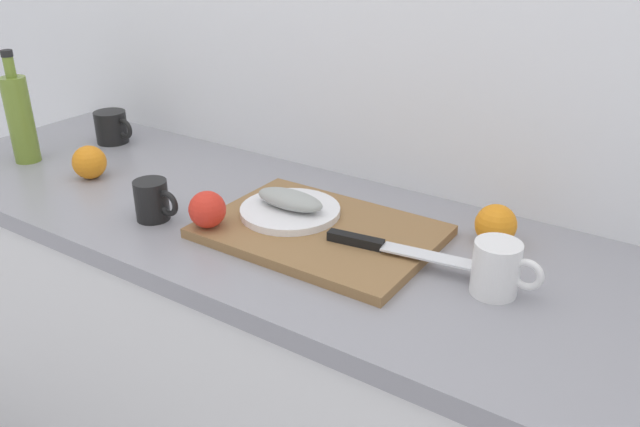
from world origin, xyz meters
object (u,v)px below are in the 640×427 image
at_px(coffee_mug_0, 153,200).
at_px(coffee_mug_2, 498,269).
at_px(orange_0, 496,225).
at_px(cutting_board, 320,232).
at_px(olive_oil_bottle, 20,117).
at_px(white_plate, 290,211).
at_px(fish_fillet, 290,200).
at_px(coffee_mug_1, 112,127).
at_px(chef_knife, 382,246).

height_order(coffee_mug_0, coffee_mug_2, coffee_mug_2).
height_order(coffee_mug_2, orange_0, coffee_mug_2).
relative_size(cutting_board, olive_oil_bottle, 1.59).
distance_m(olive_oil_bottle, orange_0, 1.19).
bearing_deg(cutting_board, olive_oil_bottle, -175.65).
height_order(white_plate, olive_oil_bottle, olive_oil_bottle).
height_order(white_plate, fish_fillet, fish_fillet).
bearing_deg(orange_0, coffee_mug_1, -179.59).
height_order(olive_oil_bottle, coffee_mug_2, olive_oil_bottle).
distance_m(white_plate, orange_0, 0.41).
bearing_deg(chef_knife, fish_fillet, 164.32).
bearing_deg(coffee_mug_1, coffee_mug_0, -31.24).
bearing_deg(orange_0, fish_fillet, -159.04).
distance_m(white_plate, coffee_mug_2, 0.45).
distance_m(cutting_board, fish_fillet, 0.10).
relative_size(coffee_mug_0, orange_0, 1.37).
bearing_deg(fish_fillet, orange_0, 20.96).
height_order(olive_oil_bottle, orange_0, olive_oil_bottle).
distance_m(cutting_board, coffee_mug_1, 0.82).
bearing_deg(coffee_mug_0, fish_fillet, 30.25).
height_order(white_plate, coffee_mug_2, coffee_mug_2).
bearing_deg(chef_knife, coffee_mug_2, -6.54).
bearing_deg(cutting_board, coffee_mug_1, 169.02).
bearing_deg(olive_oil_bottle, fish_fillet, 5.98).
distance_m(olive_oil_bottle, coffee_mug_2, 1.24).
xyz_separation_m(fish_fillet, coffee_mug_1, (-0.72, 0.14, -0.01)).
relative_size(olive_oil_bottle, coffee_mug_2, 2.38).
bearing_deg(chef_knife, white_plate, 164.32).
bearing_deg(coffee_mug_1, orange_0, 0.41).
distance_m(cutting_board, chef_knife, 0.15).
height_order(cutting_board, olive_oil_bottle, olive_oil_bottle).
xyz_separation_m(olive_oil_bottle, coffee_mug_1, (0.07, 0.22, -0.07)).
relative_size(fish_fillet, orange_0, 1.93).
bearing_deg(orange_0, olive_oil_bottle, -168.89).
height_order(fish_fillet, orange_0, orange_0).
xyz_separation_m(fish_fillet, olive_oil_bottle, (-0.78, -0.08, 0.06)).
distance_m(coffee_mug_1, coffee_mug_2, 1.18).
relative_size(chef_knife, coffee_mug_2, 2.43).
height_order(chef_knife, olive_oil_bottle, olive_oil_bottle).
distance_m(fish_fillet, chef_knife, 0.24).
distance_m(coffee_mug_1, orange_0, 1.10).
xyz_separation_m(coffee_mug_2, orange_0, (-0.06, 0.17, -0.01)).
distance_m(coffee_mug_0, orange_0, 0.70).
distance_m(cutting_board, coffee_mug_0, 0.36).
bearing_deg(chef_knife, coffee_mug_0, -174.75).
height_order(fish_fillet, olive_oil_bottle, olive_oil_bottle).
bearing_deg(olive_oil_bottle, coffee_mug_1, 72.94).
xyz_separation_m(chef_knife, orange_0, (0.15, 0.18, 0.01)).
bearing_deg(cutting_board, chef_knife, -5.92).
xyz_separation_m(cutting_board, white_plate, (-0.09, 0.02, 0.02)).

